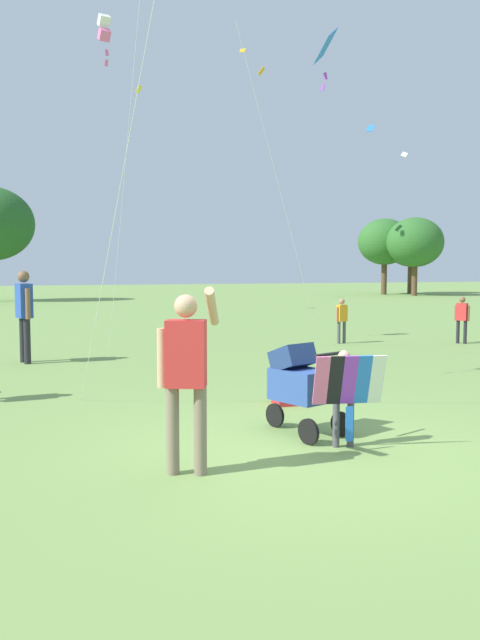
# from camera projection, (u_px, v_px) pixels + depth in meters

# --- Properties ---
(ground_plane) EXTENTS (120.00, 120.00, 0.00)m
(ground_plane) POSITION_uv_depth(u_px,v_px,m) (305.00, 451.00, 6.83)
(ground_plane) COLOR #75994C
(treeline_distant) EXTENTS (41.27, 6.24, 6.05)m
(treeline_distant) POSITION_uv_depth(u_px,v_px,m) (124.00, 237.00, 37.43)
(treeline_distant) COLOR brown
(treeline_distant) RESTS_ON ground
(child_with_butterfly_kite) EXTENTS (0.75, 0.41, 1.02)m
(child_with_butterfly_kite) POSITION_uv_depth(u_px,v_px,m) (345.00, 388.00, 6.91)
(child_with_butterfly_kite) COLOR #4C4C51
(child_with_butterfly_kite) RESTS_ON ground
(person_adult_flyer) EXTENTS (0.63, 0.49, 1.72)m
(person_adult_flyer) POSITION_uv_depth(u_px,v_px,m) (186.00, 367.00, 6.01)
(person_adult_flyer) COLOR #7F705B
(person_adult_flyer) RESTS_ON ground
(stroller) EXTENTS (0.79, 1.11, 1.03)m
(stroller) POSITION_uv_depth(u_px,v_px,m) (299.00, 381.00, 7.51)
(stroller) COLOR black
(stroller) RESTS_ON ground
(kite_orange_delta) EXTENTS (2.66, 1.86, 6.80)m
(kite_orange_delta) POSITION_uv_depth(u_px,v_px,m) (323.00, 57.00, 13.55)
(kite_orange_delta) COLOR blue
(kite_orange_delta) RESTS_ON ground
(kite_green_novelty) EXTENTS (0.55, 2.75, 7.49)m
(kite_green_novelty) POSITION_uv_depth(u_px,v_px,m) (105.00, 32.00, 14.80)
(kite_green_novelty) COLOR white
(kite_green_novelty) RESTS_ON ground
(distant_kites_cluster) EXTENTS (29.66, 10.89, 8.55)m
(distant_kites_cluster) POSITION_uv_depth(u_px,v_px,m) (140.00, 55.00, 31.58)
(distant_kites_cluster) COLOR yellow
(person_sitting_far) EXTENTS (0.34, 0.56, 1.80)m
(person_sitting_far) POSITION_uv_depth(u_px,v_px,m) (24.00, 309.00, 12.93)
(person_sitting_far) COLOR #232328
(person_sitting_far) RESTS_ON ground
(person_couple_left) EXTENTS (0.35, 0.19, 1.10)m
(person_couple_left) POSITION_uv_depth(u_px,v_px,m) (342.00, 317.00, 16.25)
(person_couple_left) COLOR #4C4C51
(person_couple_left) RESTS_ON ground
(person_kid_running) EXTENTS (0.27, 0.31, 1.15)m
(person_kid_running) POSITION_uv_depth(u_px,v_px,m) (462.00, 316.00, 16.21)
(person_kid_running) COLOR #232328
(person_kid_running) RESTS_ON ground
(cooler_box) EXTENTS (0.45, 0.33, 0.35)m
(cooler_box) POSITION_uv_depth(u_px,v_px,m) (290.00, 392.00, 9.14)
(cooler_box) COLOR red
(cooler_box) RESTS_ON ground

